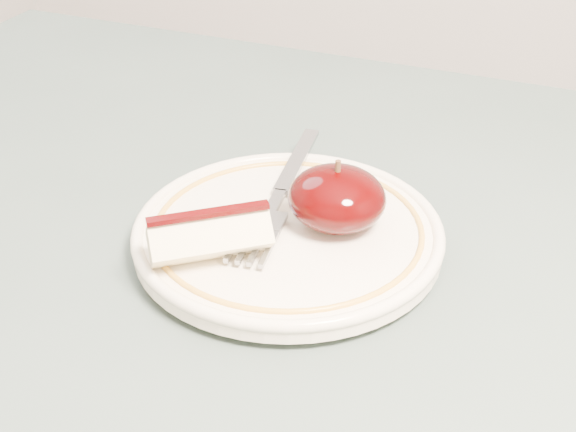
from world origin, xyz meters
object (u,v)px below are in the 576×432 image
at_px(plate, 288,233).
at_px(table, 167,388).
at_px(apple_half, 337,198).
at_px(fork, 280,193).

bearing_deg(plate, table, -127.82).
xyz_separation_m(plate, apple_half, (0.03, 0.02, 0.03)).
distance_m(plate, apple_half, 0.04).
bearing_deg(apple_half, plate, -148.80).
relative_size(plate, apple_half, 3.17).
distance_m(table, apple_half, 0.18).
relative_size(plate, fork, 1.10).
relative_size(table, plate, 4.11).
bearing_deg(fork, plate, -157.08).
bearing_deg(apple_half, table, -133.11).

